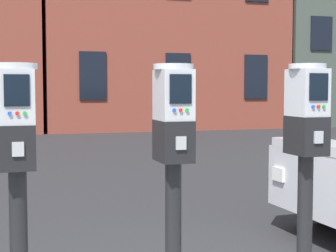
{
  "coord_description": "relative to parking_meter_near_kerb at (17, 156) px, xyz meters",
  "views": [
    {
      "loc": [
        -0.98,
        -2.9,
        1.5
      ],
      "look_at": [
        -0.11,
        -0.03,
        1.29
      ],
      "focal_mm": 57.47,
      "sensor_mm": 36.0,
      "label": 1
    }
  ],
  "objects": [
    {
      "name": "townhouse_green_painted",
      "position": [
        13.56,
        17.65,
        3.45
      ],
      "size": [
        6.4,
        5.22,
        9.23
      ],
      "color": "#4C564C",
      "rests_on": "ground_plane"
    },
    {
      "name": "parking_meter_end_of_row",
      "position": [
        1.64,
        0.0,
        0.01
      ],
      "size": [
        0.22,
        0.25,
        1.51
      ],
      "rotation": [
        0.0,
        0.0,
        -1.55
      ],
      "color": "black",
      "rests_on": "sidewalk_slab"
    },
    {
      "name": "parking_meter_near_kerb",
      "position": [
        0.0,
        0.0,
        0.0
      ],
      "size": [
        0.22,
        0.25,
        1.49
      ],
      "rotation": [
        0.0,
        0.0,
        -1.55
      ],
      "color": "black",
      "rests_on": "sidewalk_slab"
    },
    {
      "name": "parking_meter_twin_adjacent",
      "position": [
        0.82,
        0.0,
        0.0
      ],
      "size": [
        0.22,
        0.25,
        1.49
      ],
      "rotation": [
        0.0,
        0.0,
        -1.55
      ],
      "color": "black",
      "rests_on": "sidewalk_slab"
    }
  ]
}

